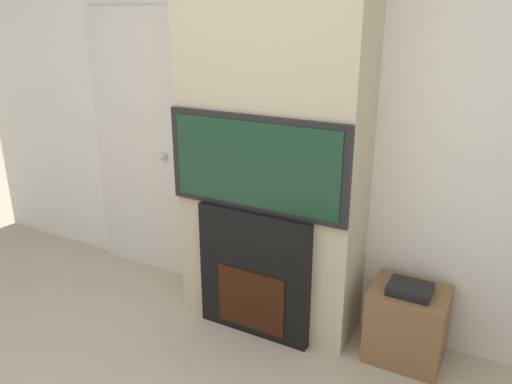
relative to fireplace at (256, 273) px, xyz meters
The scene contains 6 objects.
wall_back 1.02m from the fireplace, 90.00° to the left, with size 6.00×0.06×2.70m.
chimney_breast 0.95m from the fireplace, 90.00° to the left, with size 1.18×0.40×2.70m.
fireplace is the anchor object (origin of this frame).
television 0.72m from the fireplace, 90.00° to the right, with size 1.18×0.07×0.59m.
media_stand 0.97m from the fireplace, 11.55° to the left, with size 0.44×0.36×0.51m.
entry_door 1.45m from the fireplace, 163.34° to the left, with size 0.81×0.09×2.04m.
Camera 1 is at (1.37, -0.89, 1.98)m, focal length 35.00 mm.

